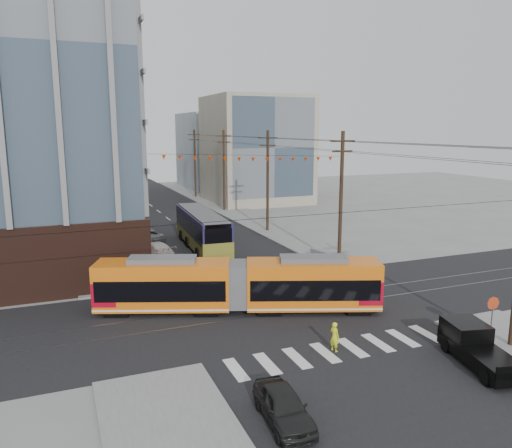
% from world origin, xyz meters
% --- Properties ---
extents(ground, '(160.00, 160.00, 0.00)m').
position_xyz_m(ground, '(0.00, 0.00, 0.00)').
color(ground, slate).
extents(bg_bldg_nw_near, '(18.00, 16.00, 18.00)m').
position_xyz_m(bg_bldg_nw_near, '(-17.00, 52.00, 9.00)').
color(bg_bldg_nw_near, '#8C99A5').
rests_on(bg_bldg_nw_near, ground).
extents(bg_bldg_ne_near, '(14.00, 14.00, 16.00)m').
position_xyz_m(bg_bldg_ne_near, '(16.00, 48.00, 8.00)').
color(bg_bldg_ne_near, gray).
rests_on(bg_bldg_ne_near, ground).
extents(bg_bldg_nw_far, '(16.00, 18.00, 20.00)m').
position_xyz_m(bg_bldg_nw_far, '(-14.00, 72.00, 10.00)').
color(bg_bldg_nw_far, gray).
rests_on(bg_bldg_nw_far, ground).
extents(bg_bldg_ne_far, '(16.00, 16.00, 14.00)m').
position_xyz_m(bg_bldg_ne_far, '(18.00, 68.00, 7.00)').
color(bg_bldg_ne_far, '#8C99A5').
rests_on(bg_bldg_ne_far, ground).
extents(utility_pole_far, '(0.30, 0.30, 11.00)m').
position_xyz_m(utility_pole_far, '(8.50, 56.00, 5.50)').
color(utility_pole_far, black).
rests_on(utility_pole_far, ground).
extents(streetcar, '(17.13, 8.48, 3.35)m').
position_xyz_m(streetcar, '(-2.86, 4.20, 1.68)').
color(streetcar, orange).
rests_on(streetcar, ground).
extents(city_bus, '(3.41, 12.65, 3.55)m').
position_xyz_m(city_bus, '(-0.27, 21.39, 1.77)').
color(city_bus, '#242049').
rests_on(city_bus, ground).
extents(pickup_truck, '(2.90, 5.27, 1.69)m').
position_xyz_m(pickup_truck, '(5.36, -7.02, 0.85)').
color(pickup_truck, black).
rests_on(pickup_truck, ground).
extents(black_sedan, '(1.85, 3.99, 1.32)m').
position_xyz_m(black_sedan, '(-5.33, -7.68, 0.66)').
color(black_sedan, black).
rests_on(black_sedan, ground).
extents(parked_car_silver, '(1.91, 5.13, 1.68)m').
position_xyz_m(parked_car_silver, '(-5.48, 11.75, 0.84)').
color(parked_car_silver, gray).
rests_on(parked_car_silver, ground).
extents(parked_car_white, '(3.22, 5.36, 1.45)m').
position_xyz_m(parked_car_white, '(-5.24, 19.05, 0.73)').
color(parked_car_white, beige).
rests_on(parked_car_white, ground).
extents(parked_car_grey, '(3.63, 5.28, 1.34)m').
position_xyz_m(parked_car_grey, '(-4.90, 25.76, 0.67)').
color(parked_car_grey, '#5E5F63').
rests_on(parked_car_grey, ground).
extents(pedestrian, '(0.52, 0.65, 1.55)m').
position_xyz_m(pedestrian, '(-0.26, -2.97, 0.78)').
color(pedestrian, yellow).
rests_on(pedestrian, ground).
extents(stop_sign, '(0.83, 0.83, 2.38)m').
position_xyz_m(stop_sign, '(7.94, -5.17, 1.19)').
color(stop_sign, '#BD3A19').
rests_on(stop_sign, ground).
extents(jersey_barrier, '(1.77, 4.10, 0.80)m').
position_xyz_m(jersey_barrier, '(8.30, 12.36, 0.40)').
color(jersey_barrier, gray).
rests_on(jersey_barrier, ground).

